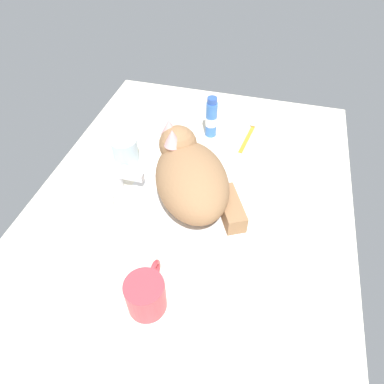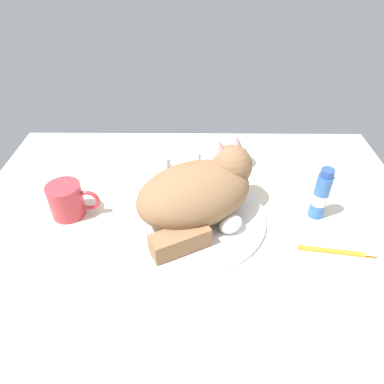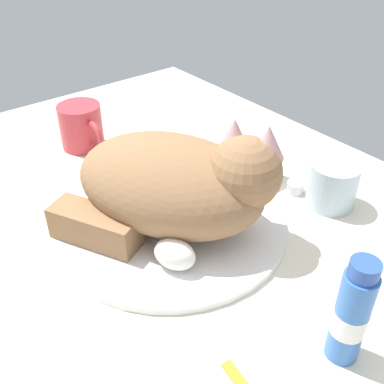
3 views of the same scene
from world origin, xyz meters
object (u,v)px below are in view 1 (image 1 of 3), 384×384
object	(u,v)px
faucet	(120,180)
toothbrush	(249,135)
rinse_cup	(125,150)
soap_bar	(100,211)
toothpaste_bottle	(211,118)
cat	(191,175)
coffee_mug	(146,294)

from	to	relation	value
faucet	toothbrush	size ratio (longest dim) A/B	0.86
toothbrush	rinse_cup	bearing A→B (deg)	121.20
soap_bar	toothpaste_bottle	xyz separation A→B (cm)	(40.24, -19.35, 3.93)
faucet	cat	xyz separation A→B (cm)	(1.36, -19.44, 5.28)
coffee_mug	soap_bar	xyz separation A→B (cm)	(18.81, 19.29, -1.88)
soap_bar	toothbrush	size ratio (longest dim) A/B	0.42
toothpaste_bottle	toothbrush	bearing A→B (deg)	-79.89
toothpaste_bottle	rinse_cup	bearing A→B (deg)	130.16
rinse_cup	cat	bearing A→B (deg)	-113.38
rinse_cup	toothbrush	distance (cm)	39.27
faucet	rinse_cup	bearing A→B (deg)	14.62
rinse_cup	toothpaste_bottle	world-z (taller)	toothpaste_bottle
coffee_mug	faucet	bearing A→B (deg)	31.84
faucet	toothpaste_bottle	distance (cm)	34.77
soap_bar	cat	bearing A→B (deg)	-58.30
faucet	coffee_mug	size ratio (longest dim) A/B	1.15
soap_bar	toothbrush	xyz separation A→B (cm)	(42.37, -31.33, -1.77)
toothbrush	coffee_mug	bearing A→B (deg)	168.86
faucet	cat	distance (cm)	20.19
soap_bar	faucet	bearing A→B (deg)	-3.70
coffee_mug	soap_bar	world-z (taller)	coffee_mug
faucet	soap_bar	distance (cm)	11.12
coffee_mug	toothbrush	bearing A→B (deg)	-11.14
rinse_cup	toothpaste_bottle	xyz separation A→B (cm)	(18.14, -21.50, 2.64)
soap_bar	toothbrush	bearing A→B (deg)	-36.48
faucet	cat	size ratio (longest dim) A/B	0.43
rinse_cup	toothbrush	world-z (taller)	rinse_cup
faucet	toothpaste_bottle	bearing A→B (deg)	-32.59
faucet	rinse_cup	world-z (taller)	rinse_cup
cat	soap_bar	distance (cm)	24.37
coffee_mug	toothpaste_bottle	bearing A→B (deg)	-0.06
faucet	rinse_cup	distance (cm)	11.40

